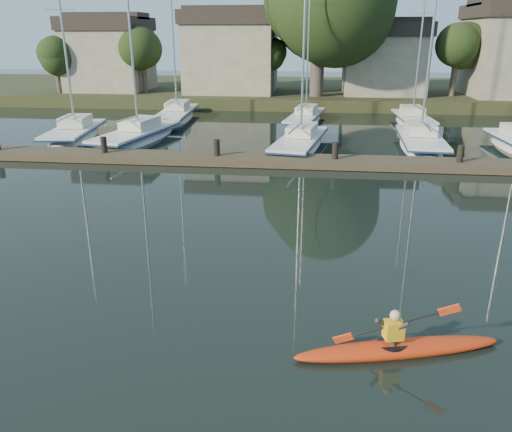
# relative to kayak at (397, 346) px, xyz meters

# --- Properties ---
(ground) EXTENTS (160.00, 160.00, 0.00)m
(ground) POSITION_rel_kayak_xyz_m (-3.77, 1.64, -0.17)
(ground) COLOR black
(ground) RESTS_ON ground
(kayak) EXTENTS (4.49, 1.71, 1.43)m
(kayak) POSITION_rel_kayak_xyz_m (0.00, 0.00, 0.00)
(kayak) COLOR #C93D0F
(kayak) RESTS_ON ground
(dock) EXTENTS (34.00, 2.00, 1.80)m
(dock) POSITION_rel_kayak_xyz_m (-3.77, 15.64, 0.03)
(dock) COLOR #4E422D
(dock) RESTS_ON ground
(sailboat_0) EXTENTS (3.47, 8.61, 13.28)m
(sailboat_0) POSITION_rel_kayak_xyz_m (-16.91, 20.82, -0.39)
(sailboat_0) COLOR silver
(sailboat_0) RESTS_ON ground
(sailboat_1) EXTENTS (3.99, 9.72, 15.46)m
(sailboat_1) POSITION_rel_kayak_xyz_m (-12.71, 20.42, -0.38)
(sailboat_1) COLOR silver
(sailboat_1) RESTS_ON ground
(sailboat_2) EXTENTS (3.70, 9.63, 15.56)m
(sailboat_2) POSITION_rel_kayak_xyz_m (-2.64, 19.65, -0.37)
(sailboat_2) COLOR silver
(sailboat_2) RESTS_ON ground
(sailboat_3) EXTENTS (2.85, 9.00, 14.32)m
(sailboat_3) POSITION_rel_kayak_xyz_m (4.34, 20.60, -0.39)
(sailboat_3) COLOR silver
(sailboat_3) RESTS_ON ground
(sailboat_5) EXTENTS (2.88, 9.89, 16.16)m
(sailboat_5) POSITION_rel_kayak_xyz_m (-12.49, 28.96, -0.38)
(sailboat_5) COLOR silver
(sailboat_5) RESTS_ON ground
(sailboat_6) EXTENTS (3.44, 9.73, 15.16)m
(sailboat_6) POSITION_rel_kayak_xyz_m (-2.54, 28.74, -0.35)
(sailboat_6) COLOR silver
(sailboat_6) RESTS_ON ground
(sailboat_7) EXTENTS (2.41, 8.23, 13.17)m
(sailboat_7) POSITION_rel_kayak_xyz_m (5.33, 28.78, -0.37)
(sailboat_7) COLOR silver
(sailboat_7) RESTS_ON ground
(shore) EXTENTS (90.00, 25.25, 12.75)m
(shore) POSITION_rel_kayak_xyz_m (-2.16, 41.93, 3.05)
(shore) COLOR #2B361B
(shore) RESTS_ON ground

